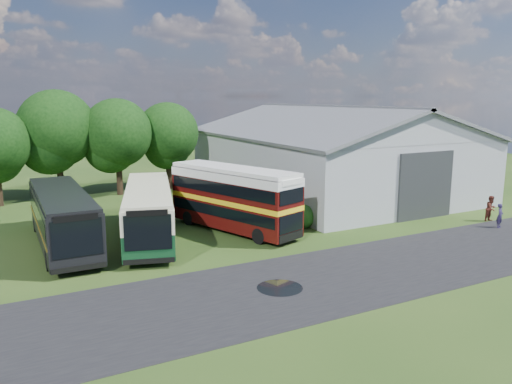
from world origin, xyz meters
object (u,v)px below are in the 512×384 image
bus_maroon_double (233,199)px  storage_shed (330,148)px  bus_dark_single (62,217)px  bus_green_single (149,211)px  visitor_a (500,216)px  visitor_b (491,209)px

bus_maroon_double → storage_shed: bearing=12.2°
storage_shed → bus_dark_single: bearing=-164.3°
storage_shed → bus_maroon_double: size_ratio=2.39×
bus_green_single → visitor_a: bearing=-5.4°
bus_green_single → bus_dark_single: bearing=-173.3°
visitor_a → visitor_b: visitor_b is taller
storage_shed → visitor_b: size_ratio=13.19×
visitor_a → visitor_b: (1.03, 1.51, 0.10)m
storage_shed → bus_maroon_double: 16.54m
bus_green_single → bus_dark_single: size_ratio=1.02×
bus_green_single → bus_maroon_double: size_ratio=1.21×
bus_green_single → visitor_a: (22.25, -8.68, -0.95)m
bus_maroon_double → bus_dark_single: size_ratio=0.84×
bus_maroon_double → bus_dark_single: bus_maroon_double is taller
bus_maroon_double → bus_dark_single: bearing=152.4°
storage_shed → bus_dark_single: 25.77m
visitor_b → bus_green_single: bearing=158.0°
bus_dark_single → visitor_a: (27.32, -9.51, -0.96)m
bus_maroon_double → visitor_a: bearing=-44.5°
bus_green_single → visitor_b: bearing=-1.2°
bus_dark_single → visitor_a: bearing=-19.1°
bus_green_single → bus_maroon_double: 5.68m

